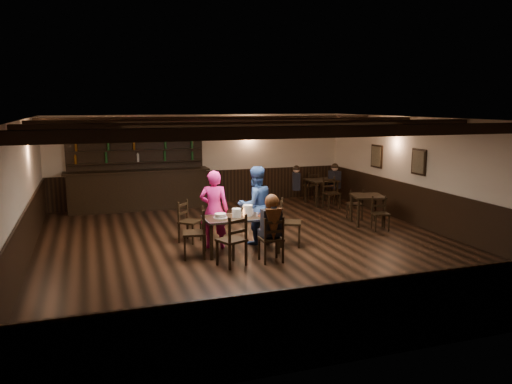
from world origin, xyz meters
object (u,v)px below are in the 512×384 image
object	(u,v)px
chair_near_right	(272,236)
man_blue	(255,205)
dining_table	(241,221)
woman_pink	(214,209)
bar_counter	(138,184)
chair_near_left	(234,237)
cake	(220,216)

from	to	relation	value
chair_near_right	man_blue	distance (m)	1.45
dining_table	woman_pink	distance (m)	0.68
dining_table	bar_counter	world-z (taller)	bar_counter
dining_table	bar_counter	size ratio (longest dim) A/B	0.37
chair_near_left	bar_counter	xyz separation A→B (m)	(-1.18, 5.89, 0.15)
chair_near_left	cake	bearing A→B (deg)	92.84
dining_table	chair_near_right	distance (m)	0.94
chair_near_left	cake	xyz separation A→B (m)	(-0.04, 0.86, 0.21)
chair_near_left	man_blue	distance (m)	1.67
chair_near_left	woman_pink	world-z (taller)	woman_pink
dining_table	man_blue	xyz separation A→B (m)	(0.50, 0.55, 0.18)
cake	bar_counter	bearing A→B (deg)	102.69
chair_near_left	chair_near_right	bearing A→B (deg)	-0.97
chair_near_left	chair_near_right	world-z (taller)	chair_near_left
woman_pink	cake	world-z (taller)	woman_pink
bar_counter	cake	bearing A→B (deg)	-77.31
woman_pink	bar_counter	distance (m)	4.69
cake	man_blue	bearing A→B (deg)	29.92
chair_near_left	man_blue	size ratio (longest dim) A/B	0.58
bar_counter	chair_near_right	bearing A→B (deg)	-71.92
dining_table	bar_counter	xyz separation A→B (m)	(-1.56, 5.05, 0.06)
dining_table	chair_near_right	xyz separation A→B (m)	(0.37, -0.85, -0.14)
chair_near_left	bar_counter	bearing A→B (deg)	101.28
dining_table	woman_pink	bearing A→B (deg)	131.13
dining_table	chair_near_left	world-z (taller)	chair_near_left
dining_table	chair_near_left	bearing A→B (deg)	-114.62
dining_table	man_blue	bearing A→B (deg)	48.05
chair_near_left	woman_pink	distance (m)	1.36
woman_pink	cake	xyz separation A→B (m)	(0.01, -0.48, -0.04)
man_blue	cake	distance (m)	1.07
chair_near_left	bar_counter	size ratio (longest dim) A/B	0.24
dining_table	cake	distance (m)	0.45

